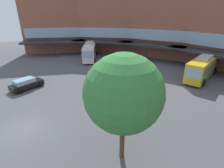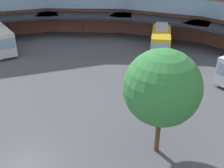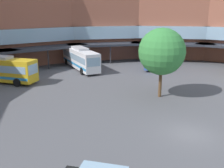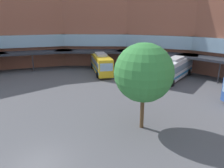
# 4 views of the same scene
# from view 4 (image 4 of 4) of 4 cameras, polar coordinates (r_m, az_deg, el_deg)

# --- Properties ---
(ground_plane) EXTENTS (122.58, 122.58, 0.00)m
(ground_plane) POSITION_cam_4_polar(r_m,az_deg,el_deg) (17.34, -18.47, -18.94)
(ground_plane) COLOR #515156
(station_building) EXTENTS (80.12, 41.84, 17.21)m
(station_building) POSITION_cam_4_polar(r_m,az_deg,el_deg) (35.88, 0.75, 14.02)
(station_building) COLOR #93543F
(station_building) RESTS_ON ground
(bus_2) EXTENTS (7.06, 10.95, 3.70)m
(bus_2) POSITION_cam_4_polar(r_m,az_deg,el_deg) (41.21, -2.89, 5.50)
(bus_2) COLOR gold
(bus_2) RESTS_ON ground
(bus_4) EXTENTS (6.60, 12.36, 3.72)m
(bus_4) POSITION_cam_4_polar(r_m,az_deg,el_deg) (37.97, 16.02, 3.92)
(bus_4) COLOR white
(bus_4) RESTS_ON ground
(plaza_tree) EXTENTS (5.27, 5.27, 7.94)m
(plaza_tree) POSITION_cam_4_polar(r_m,az_deg,el_deg) (19.41, 8.26, 2.91)
(plaza_tree) COLOR brown
(plaza_tree) RESTS_ON ground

